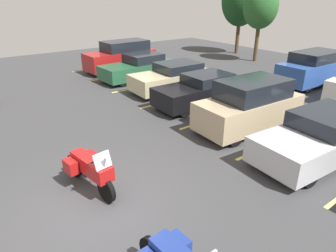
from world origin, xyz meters
The scene contains 12 objects.
ground centered at (0.00, 0.00, -0.05)m, with size 44.00×44.00×0.10m, color #38383A.
motorcycle_touring centered at (-0.74, 0.28, 0.63)m, with size 2.28×0.92×1.36m.
parking_stripes centered at (-2.35, 7.03, 0.00)m, with size 23.30×4.90×0.01m.
car_red centered at (-12.28, 7.44, 0.97)m, with size 2.02×4.72×1.96m.
car_green centered at (-9.70, 7.28, 0.71)m, with size 2.12×4.77×1.49m.
car_champagne centered at (-6.53, 7.42, 0.73)m, with size 2.06×4.42×1.49m.
car_black centered at (-3.98, 7.20, 0.71)m, with size 1.86×4.60×1.45m.
car_tan centered at (-0.87, 6.78, 0.94)m, with size 1.98×4.33×1.94m.
car_silver centered at (1.96, 6.83, 0.73)m, with size 2.17×4.79×1.50m.
car_far_blue centered at (-2.81, 14.52, 0.95)m, with size 1.91×4.36×1.88m.
tree_left centered at (-12.06, 18.61, 4.29)m, with size 3.14×3.14×6.38m.
tree_center_left centered at (-8.93, 17.22, 3.93)m, with size 2.52×2.52×5.54m.
Camera 1 is at (5.92, -2.06, 4.86)m, focal length 32.11 mm.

